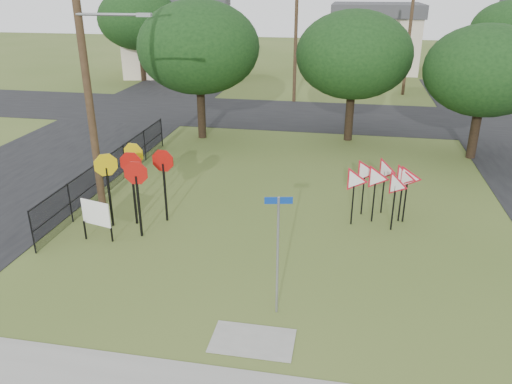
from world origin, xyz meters
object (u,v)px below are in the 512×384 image
stop_sign_cluster (135,171)px  info_board (96,214)px  street_name_sign (278,249)px  yield_sign_cluster (384,179)px

stop_sign_cluster → info_board: size_ratio=1.90×
street_name_sign → info_board: street_name_sign is taller
street_name_sign → info_board: 7.07m
stop_sign_cluster → yield_sign_cluster: (8.48, 1.77, -0.38)m
stop_sign_cluster → yield_sign_cluster: 8.67m
street_name_sign → stop_sign_cluster: (-5.59, 4.30, 0.12)m
street_name_sign → yield_sign_cluster: bearing=64.6°
stop_sign_cluster → yield_sign_cluster: size_ratio=0.98×
yield_sign_cluster → info_board: (-9.30, -3.25, -0.65)m
stop_sign_cluster → info_board: stop_sign_cluster is taller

